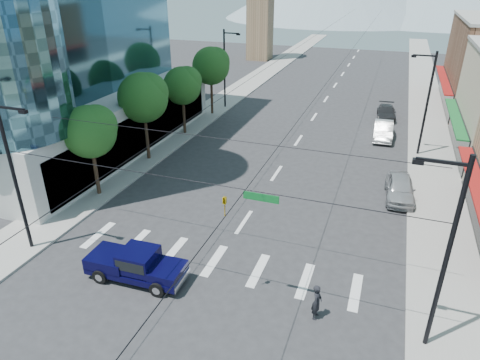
{
  "coord_description": "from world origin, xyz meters",
  "views": [
    {
      "loc": [
        7.82,
        -16.55,
        14.66
      ],
      "look_at": [
        -0.28,
        6.01,
        3.0
      ],
      "focal_mm": 32.0,
      "sensor_mm": 36.0,
      "label": 1
    }
  ],
  "objects_px": {
    "pickup_truck": "(136,264)",
    "parked_car_mid": "(383,130)",
    "parked_car_far": "(386,112)",
    "pedestrian": "(317,302)",
    "parked_car_near": "(400,188)"
  },
  "relations": [
    {
      "from": "pedestrian",
      "to": "parked_car_near",
      "type": "bearing_deg",
      "value": -11.68
    },
    {
      "from": "pedestrian",
      "to": "parked_car_near",
      "type": "xyz_separation_m",
      "value": [
        3.4,
        13.76,
        -0.1
      ]
    },
    {
      "from": "pedestrian",
      "to": "parked_car_mid",
      "type": "distance_m",
      "value": 26.33
    },
    {
      "from": "pickup_truck",
      "to": "parked_car_mid",
      "type": "relative_size",
      "value": 1.08
    },
    {
      "from": "parked_car_mid",
      "to": "parked_car_far",
      "type": "distance_m",
      "value": 6.75
    },
    {
      "from": "pedestrian",
      "to": "parked_car_mid",
      "type": "height_order",
      "value": "pedestrian"
    },
    {
      "from": "parked_car_near",
      "to": "parked_car_mid",
      "type": "relative_size",
      "value": 0.96
    },
    {
      "from": "parked_car_near",
      "to": "pedestrian",
      "type": "bearing_deg",
      "value": -107.9
    },
    {
      "from": "parked_car_near",
      "to": "pickup_truck",
      "type": "bearing_deg",
      "value": -136.27
    },
    {
      "from": "pedestrian",
      "to": "parked_car_far",
      "type": "bearing_deg",
      "value": -0.56
    },
    {
      "from": "parked_car_near",
      "to": "parked_car_mid",
      "type": "xyz_separation_m",
      "value": [
        -1.8,
        12.52,
        0.0
      ]
    },
    {
      "from": "pickup_truck",
      "to": "parked_car_mid",
      "type": "xyz_separation_m",
      "value": [
        11.06,
        26.66,
        -0.12
      ]
    },
    {
      "from": "pickup_truck",
      "to": "parked_car_far",
      "type": "distance_m",
      "value": 35.2
    },
    {
      "from": "parked_car_mid",
      "to": "pedestrian",
      "type": "bearing_deg",
      "value": -95.58
    },
    {
      "from": "parked_car_mid",
      "to": "parked_car_far",
      "type": "height_order",
      "value": "parked_car_mid"
    }
  ]
}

